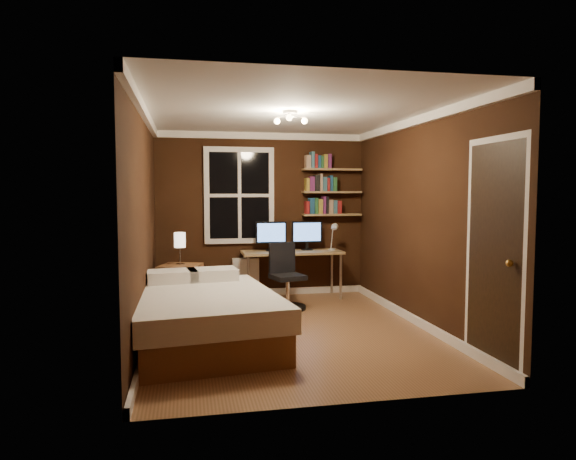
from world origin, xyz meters
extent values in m
plane|color=brown|center=(0.00, 0.00, 0.00)|extent=(4.20, 4.20, 0.00)
cube|color=black|center=(0.00, 2.10, 1.25)|extent=(3.20, 0.04, 2.50)
cube|color=black|center=(-1.60, 0.00, 1.25)|extent=(0.04, 4.20, 2.50)
cube|color=black|center=(1.60, 0.00, 1.25)|extent=(0.04, 4.20, 2.50)
cube|color=white|center=(0.00, 0.00, 2.50)|extent=(3.20, 4.20, 0.02)
cube|color=white|center=(-0.35, 2.06, 1.55)|extent=(1.06, 0.06, 1.46)
sphere|color=#B48231|center=(1.55, -1.85, 1.00)|extent=(0.06, 0.06, 0.06)
cube|color=#9C7A4B|center=(1.08, 1.98, 1.25)|extent=(0.92, 0.22, 0.03)
cube|color=#9C7A4B|center=(1.08, 1.98, 1.60)|extent=(0.92, 0.22, 0.03)
cube|color=#9C7A4B|center=(1.08, 1.98, 1.95)|extent=(0.92, 0.22, 0.03)
cube|color=brown|center=(-0.99, -0.37, 0.16)|extent=(1.61, 2.13, 0.32)
cube|color=white|center=(-0.99, -0.37, 0.43)|extent=(1.70, 2.20, 0.24)
cube|color=white|center=(-1.32, 0.36, 0.62)|extent=(0.62, 0.46, 0.14)
cube|color=white|center=(-0.85, 0.42, 0.62)|extent=(0.62, 0.46, 0.14)
cube|color=brown|center=(-1.23, 1.23, 0.32)|extent=(0.63, 0.63, 0.63)
cube|color=silver|center=(-0.27, 1.99, 0.30)|extent=(0.40, 0.14, 0.60)
cube|color=#9C7A4B|center=(0.41, 1.80, 0.70)|extent=(1.51, 0.56, 0.04)
cylinder|color=beige|center=(-0.28, 1.56, 0.34)|extent=(0.04, 0.04, 0.68)
cylinder|color=beige|center=(1.11, 1.56, 0.34)|extent=(0.04, 0.04, 0.68)
cylinder|color=beige|center=(-0.28, 2.04, 0.34)|extent=(0.04, 0.04, 0.68)
cylinder|color=beige|center=(1.11, 2.04, 0.34)|extent=(0.04, 0.04, 0.68)
cylinder|color=black|center=(0.20, 1.07, 0.03)|extent=(0.50, 0.50, 0.05)
cylinder|color=silver|center=(0.20, 1.07, 0.23)|extent=(0.06, 0.06, 0.36)
cube|color=black|center=(0.20, 1.07, 0.45)|extent=(0.50, 0.50, 0.06)
cube|color=black|center=(0.16, 1.24, 0.69)|extent=(0.39, 0.14, 0.42)
camera|label=1|loc=(-1.14, -5.72, 1.61)|focal=32.00mm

